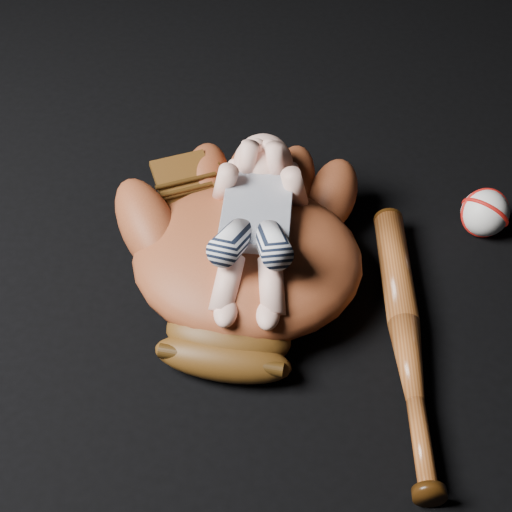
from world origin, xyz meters
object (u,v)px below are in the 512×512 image
baseball_glove (247,250)px  baseball (485,213)px  newborn_baby (255,223)px  baseball_bat (406,339)px

baseball_glove → baseball: baseball_glove is taller
baseball_glove → newborn_baby: (0.01, 0.00, 0.05)m
baseball_glove → newborn_baby: newborn_baby is taller
newborn_baby → baseball: size_ratio=4.57×
baseball → newborn_baby: bearing=-160.9°
baseball_bat → baseball_glove: bearing=152.1°
newborn_baby → baseball_bat: size_ratio=0.71×
newborn_baby → baseball_bat: (0.20, -0.12, -0.10)m
baseball_bat → baseball: 0.28m
newborn_baby → baseball: newborn_baby is taller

